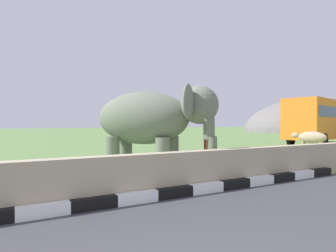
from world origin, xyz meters
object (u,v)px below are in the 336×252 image
object	(u,v)px
elephant	(153,119)
bus_orange	(320,119)
person_handler	(209,146)
cow_near	(311,138)

from	to	relation	value
elephant	bus_orange	distance (m)	18.54
elephant	person_handler	distance (m)	2.03
elephant	person_handler	xyz separation A→B (m)	(1.69, -0.67, -0.90)
bus_orange	cow_near	size ratio (longest dim) A/B	4.66
person_handler	cow_near	world-z (taller)	person_handler
elephant	cow_near	bearing A→B (deg)	9.57
cow_near	bus_orange	bearing A→B (deg)	29.12
person_handler	cow_near	bearing A→B (deg)	15.27
elephant	bus_orange	size ratio (longest dim) A/B	0.43
person_handler	bus_orange	bearing A→B (deg)	21.49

